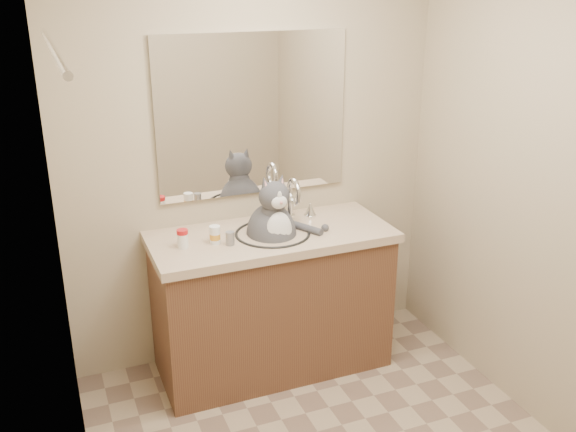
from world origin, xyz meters
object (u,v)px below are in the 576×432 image
object	(u,v)px
grey_canister	(230,238)
pill_bottle_orange	(215,235)
cat	(273,231)
pill_bottle_redcap	(183,239)

from	to	relation	value
grey_canister	pill_bottle_orange	bearing A→B (deg)	144.53
cat	grey_canister	xyz separation A→B (m)	(-0.26, -0.06, 0.02)
cat	pill_bottle_redcap	bearing A→B (deg)	177.13
pill_bottle_redcap	grey_canister	size ratio (longest dim) A/B	1.38
cat	pill_bottle_orange	size ratio (longest dim) A/B	5.59
cat	pill_bottle_redcap	distance (m)	0.50
grey_canister	cat	bearing A→B (deg)	12.69
cat	pill_bottle_orange	xyz separation A→B (m)	(-0.33, -0.01, 0.03)
cat	grey_canister	bearing A→B (deg)	-170.50
pill_bottle_redcap	grey_canister	xyz separation A→B (m)	(0.24, -0.06, -0.01)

